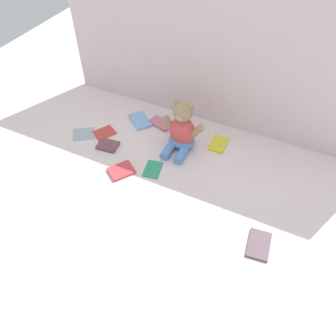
# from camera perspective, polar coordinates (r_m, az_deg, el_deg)

# --- Properties ---
(ground_plane) EXTENTS (3.20, 3.20, 0.00)m
(ground_plane) POSITION_cam_1_polar(r_m,az_deg,el_deg) (1.57, 2.26, -0.37)
(ground_plane) COLOR silver
(backdrop_drape) EXTENTS (1.62, 0.03, 0.69)m
(backdrop_drape) POSITION_cam_1_polar(r_m,az_deg,el_deg) (1.67, 8.64, 17.26)
(backdrop_drape) COLOR beige
(backdrop_drape) RESTS_ON ground_plane
(teddy_bear) EXTENTS (0.21, 0.19, 0.26)m
(teddy_bear) POSITION_cam_1_polar(r_m,az_deg,el_deg) (1.63, 2.29, 6.18)
(teddy_bear) COLOR #D84C47
(teddy_bear) RESTS_ON ground_plane
(book_case_0) EXTENTS (0.13, 0.10, 0.02)m
(book_case_0) POSITION_cam_1_polar(r_m,az_deg,el_deg) (1.81, -1.20, 7.40)
(book_case_0) COLOR #C06B7F
(book_case_0) RESTS_ON ground_plane
(book_case_1) EXTENTS (0.15, 0.15, 0.01)m
(book_case_1) POSITION_cam_1_polar(r_m,az_deg,el_deg) (1.83, -4.61, 7.85)
(book_case_1) COLOR #77A9DF
(book_case_1) RESTS_ON ground_plane
(book_case_2) EXTENTS (0.10, 0.14, 0.01)m
(book_case_2) POSITION_cam_1_polar(r_m,az_deg,el_deg) (1.37, 14.83, -12.16)
(book_case_2) COLOR #58404B
(book_case_2) RESTS_ON ground_plane
(book_case_3) EXTENTS (0.12, 0.13, 0.01)m
(book_case_3) POSITION_cam_1_polar(r_m,az_deg,el_deg) (1.79, -10.51, 5.82)
(book_case_3) COLOR #BF3C35
(book_case_3) RESTS_ON ground_plane
(book_case_4) EXTENTS (0.11, 0.09, 0.02)m
(book_case_4) POSITION_cam_1_polar(r_m,az_deg,el_deg) (1.70, -9.93, 3.70)
(book_case_4) COLOR brown
(book_case_4) RESTS_ON ground_plane
(book_case_5) EXTENTS (0.08, 0.12, 0.01)m
(book_case_5) POSITION_cam_1_polar(r_m,az_deg,el_deg) (1.71, 8.38, 3.95)
(book_case_5) COLOR yellow
(book_case_5) RESTS_ON ground_plane
(book_case_6) EXTENTS (0.13, 0.14, 0.01)m
(book_case_6) POSITION_cam_1_polar(r_m,az_deg,el_deg) (1.57, -7.74, -0.45)
(book_case_6) COLOR #C93B43
(book_case_6) RESTS_ON ground_plane
(book_case_7) EXTENTS (0.14, 0.14, 0.01)m
(book_case_7) POSITION_cam_1_polar(r_m,az_deg,el_deg) (1.80, -13.77, 5.57)
(book_case_7) COLOR #91A4AD
(book_case_7) RESTS_ON ground_plane
(book_case_8) EXTENTS (0.09, 0.12, 0.01)m
(book_case_8) POSITION_cam_1_polar(r_m,az_deg,el_deg) (1.57, -2.55, -0.15)
(book_case_8) COLOR #2A8D67
(book_case_8) RESTS_ON ground_plane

